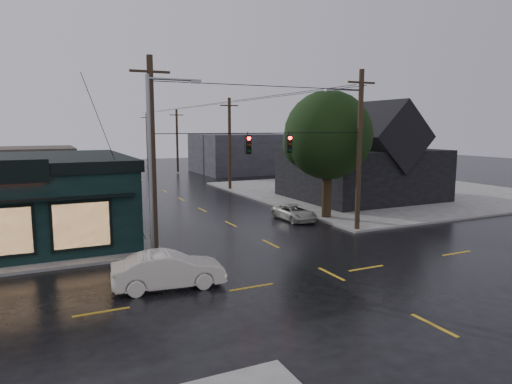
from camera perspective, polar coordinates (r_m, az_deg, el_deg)
name	(u,v)px	position (r m, az deg, el deg)	size (l,w,h in m)	color
ground_plane	(331,274)	(21.37, 9.38, -10.08)	(160.00, 160.00, 0.00)	black
sidewalk_ne	(380,191)	(48.86, 15.26, 0.12)	(28.00, 28.00, 0.15)	slate
ne_building	(361,151)	(42.97, 13.01, 5.03)	(12.60, 11.60, 8.75)	black
corner_tree	(328,136)	(33.10, 8.99, 6.99)	(6.34, 6.34, 9.09)	black
utility_pole_nw	(156,255)	(24.58, -12.42, -7.73)	(2.00, 0.32, 10.15)	black
utility_pole_ne	(357,231)	(30.15, 12.48, -4.79)	(2.00, 0.32, 10.15)	black
utility_pole_far_a	(230,190)	(48.62, -3.27, 0.27)	(2.00, 0.32, 9.65)	black
utility_pole_far_b	(178,173)	(67.43, -9.73, 2.36)	(2.00, 0.32, 9.15)	black
utility_pole_far_c	(148,163)	(86.78, -13.36, 3.52)	(2.00, 0.32, 9.15)	black
span_signal_assembly	(269,144)	(25.95, 1.59, 6.05)	(13.00, 0.48, 1.23)	black
streetlight_nw	(153,259)	(23.86, -12.74, -8.23)	(5.40, 0.30, 9.15)	gray
streetlight_ne	(356,228)	(30.99, 12.42, -4.44)	(5.40, 0.30, 9.15)	gray
bg_building_west	(16,168)	(56.80, -27.78, 2.71)	(12.00, 10.00, 4.40)	#2E2521
bg_building_east	(246,153)	(67.65, -1.30, 4.87)	(14.00, 12.00, 5.60)	#29292F
sedan_cream	(169,270)	(19.51, -10.85, -9.56)	(1.61, 4.61, 1.52)	silver
suv_silver	(295,213)	(32.84, 4.84, -2.57)	(1.84, 4.00, 1.11)	#A7A69A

